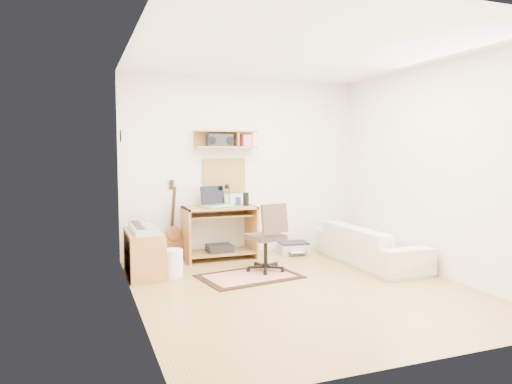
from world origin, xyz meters
name	(u,v)px	position (x,y,z in m)	size (l,w,h in m)	color
floor	(301,288)	(0.00, 0.00, -0.01)	(3.60, 4.00, 0.01)	#A78145
ceiling	(303,51)	(0.00, 0.00, 2.60)	(3.60, 4.00, 0.01)	white
back_wall	(243,166)	(0.00, 2.00, 1.30)	(3.60, 0.01, 2.60)	silver
left_wall	(134,175)	(-1.80, 0.00, 1.30)	(0.01, 4.00, 2.60)	silver
right_wall	(434,170)	(1.80, 0.00, 1.30)	(0.01, 4.00, 2.60)	silver
wall_shelf	(226,139)	(-0.30, 1.88, 1.70)	(0.90, 0.25, 0.26)	#B57B3F
cork_board	(224,176)	(-0.30, 1.98, 1.17)	(0.64, 0.03, 0.49)	tan
wall_photo	(121,136)	(-1.79, 1.50, 1.72)	(0.02, 0.20, 0.15)	#4C8CBF
desk	(220,233)	(-0.45, 1.73, 0.38)	(1.00, 0.55, 0.75)	#B57B3F
laptop	(217,196)	(-0.48, 1.71, 0.89)	(0.38, 0.38, 0.29)	silver
speaker	(246,199)	(-0.07, 1.68, 0.84)	(0.08, 0.08, 0.19)	black
desk_lamp	(229,194)	(-0.26, 1.87, 0.90)	(0.10, 0.10, 0.30)	black
pencil_cup	(238,201)	(-0.14, 1.83, 0.81)	(0.08, 0.08, 0.11)	#303F91
boombox	(220,141)	(-0.40, 1.87, 1.68)	(0.36, 0.17, 0.19)	black
rug	(249,276)	(-0.39, 0.64, 0.01)	(1.17, 0.78, 0.02)	beige
task_chair	(266,237)	(-0.11, 0.82, 0.45)	(0.46, 0.46, 0.89)	#3C2D23
cabinet	(144,253)	(-1.58, 1.20, 0.28)	(0.40, 0.90, 0.55)	#B57B3F
music_keyboard	(143,228)	(-1.58, 1.20, 0.59)	(0.27, 0.87, 0.08)	#B2B5BA
guitar	(174,220)	(-1.08, 1.86, 0.57)	(0.30, 0.19, 1.13)	#A66033
waste_basket	(172,263)	(-1.27, 1.00, 0.17)	(0.28, 0.28, 0.33)	white
printer	(293,248)	(0.68, 1.67, 0.09)	(0.43, 0.34, 0.16)	#A5A8AA
sofa	(370,238)	(1.38, 0.70, 0.35)	(1.79, 0.52, 0.70)	beige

